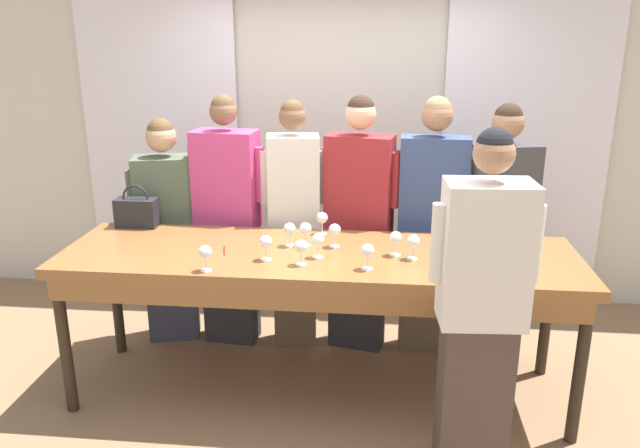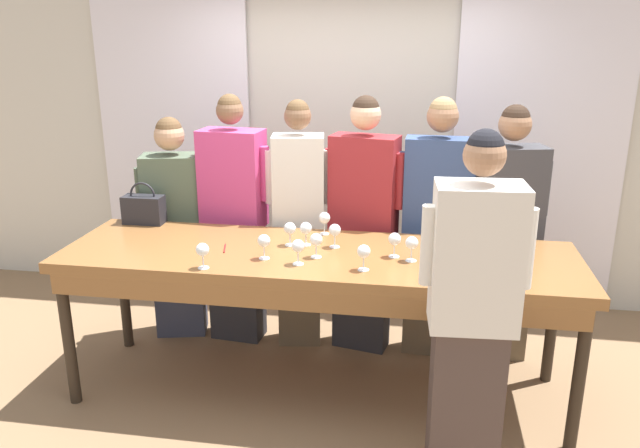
% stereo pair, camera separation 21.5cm
% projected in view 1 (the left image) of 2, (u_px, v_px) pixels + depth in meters
% --- Properties ---
extents(ground_plane, '(18.00, 18.00, 0.00)m').
position_uv_depth(ground_plane, '(319.00, 390.00, 4.04)').
color(ground_plane, '#846647').
extents(wall_back, '(12.00, 0.06, 2.80)m').
position_uv_depth(wall_back, '(339.00, 134.00, 5.15)').
color(wall_back, beige).
rests_on(wall_back, ground_plane).
extents(curtain_panel_left, '(1.31, 0.03, 2.69)m').
position_uv_depth(curtain_panel_left, '(162.00, 139.00, 5.25)').
color(curtain_panel_left, white).
rests_on(curtain_panel_left, ground_plane).
extents(curtain_panel_right, '(1.31, 0.03, 2.69)m').
position_uv_depth(curtain_panel_right, '(525.00, 146.00, 4.96)').
color(curtain_panel_right, white).
rests_on(curtain_panel_right, ground_plane).
extents(tasting_bar, '(3.11, 0.89, 0.95)m').
position_uv_depth(tasting_bar, '(318.00, 265.00, 3.75)').
color(tasting_bar, brown).
rests_on(tasting_bar, ground_plane).
extents(wine_bottle, '(0.08, 0.08, 0.31)m').
position_uv_depth(wine_bottle, '(509.00, 237.00, 3.66)').
color(wine_bottle, black).
rests_on(wine_bottle, tasting_bar).
extents(handbag, '(0.28, 0.13, 0.29)m').
position_uv_depth(handbag, '(137.00, 212.00, 4.21)').
color(handbag, '#232328').
rests_on(handbag, tasting_bar).
extents(wine_glass_front_left, '(0.07, 0.07, 0.15)m').
position_uv_depth(wine_glass_front_left, '(322.00, 218.00, 4.05)').
color(wine_glass_front_left, white).
rests_on(wine_glass_front_left, tasting_bar).
extents(wine_glass_front_mid, '(0.07, 0.07, 0.15)m').
position_uv_depth(wine_glass_front_mid, '(318.00, 240.00, 3.63)').
color(wine_glass_front_mid, white).
rests_on(wine_glass_front_mid, tasting_bar).
extents(wine_glass_front_right, '(0.07, 0.07, 0.15)m').
position_uv_depth(wine_glass_front_right, '(368.00, 251.00, 3.46)').
color(wine_glass_front_right, white).
rests_on(wine_glass_front_right, tasting_bar).
extents(wine_glass_center_left, '(0.07, 0.07, 0.15)m').
position_uv_depth(wine_glass_center_left, '(305.00, 229.00, 3.84)').
color(wine_glass_center_left, white).
rests_on(wine_glass_center_left, tasting_bar).
extents(wine_glass_center_mid, '(0.07, 0.07, 0.15)m').
position_uv_depth(wine_glass_center_mid, '(266.00, 243.00, 3.60)').
color(wine_glass_center_mid, white).
rests_on(wine_glass_center_mid, tasting_bar).
extents(wine_glass_center_right, '(0.07, 0.07, 0.15)m').
position_uv_depth(wine_glass_center_right, '(205.00, 253.00, 3.43)').
color(wine_glass_center_right, white).
rests_on(wine_glass_center_right, tasting_bar).
extents(wine_glass_back_left, '(0.07, 0.07, 0.15)m').
position_uv_depth(wine_glass_back_left, '(396.00, 238.00, 3.67)').
color(wine_glass_back_left, white).
rests_on(wine_glass_back_left, tasting_bar).
extents(wine_glass_back_mid, '(0.07, 0.07, 0.15)m').
position_uv_depth(wine_glass_back_mid, '(335.00, 230.00, 3.81)').
color(wine_glass_back_mid, white).
rests_on(wine_glass_back_mid, tasting_bar).
extents(wine_glass_back_right, '(0.07, 0.07, 0.15)m').
position_uv_depth(wine_glass_back_right, '(413.00, 242.00, 3.61)').
color(wine_glass_back_right, white).
rests_on(wine_glass_back_right, tasting_bar).
extents(wine_glass_near_host, '(0.07, 0.07, 0.15)m').
position_uv_depth(wine_glass_near_host, '(289.00, 230.00, 3.83)').
color(wine_glass_near_host, white).
rests_on(wine_glass_near_host, tasting_bar).
extents(wine_glass_by_bottle, '(0.07, 0.07, 0.15)m').
position_uv_depth(wine_glass_by_bottle, '(301.00, 247.00, 3.52)').
color(wine_glass_by_bottle, white).
rests_on(wine_glass_by_bottle, tasting_bar).
extents(pen, '(0.04, 0.15, 0.01)m').
position_uv_depth(pen, '(224.00, 250.00, 3.77)').
color(pen, maroon).
rests_on(pen, tasting_bar).
extents(guest_olive_jacket, '(0.54, 0.36, 1.65)m').
position_uv_depth(guest_olive_jacket, '(168.00, 230.00, 4.52)').
color(guest_olive_jacket, '#383D51').
rests_on(guest_olive_jacket, ground_plane).
extents(guest_pink_top, '(0.55, 0.29, 1.82)m').
position_uv_depth(guest_pink_top, '(228.00, 222.00, 4.45)').
color(guest_pink_top, '#28282D').
rests_on(guest_pink_top, ground_plane).
extents(guest_cream_sweater, '(0.47, 0.30, 1.79)m').
position_uv_depth(guest_cream_sweater, '(294.00, 224.00, 4.40)').
color(guest_cream_sweater, brown).
rests_on(guest_cream_sweater, ground_plane).
extents(guest_striped_shirt, '(0.57, 0.31, 1.82)m').
position_uv_depth(guest_striped_shirt, '(359.00, 223.00, 4.35)').
color(guest_striped_shirt, '#28282D').
rests_on(guest_striped_shirt, ground_plane).
extents(guest_navy_coat, '(0.57, 0.22, 1.82)m').
position_uv_depth(guest_navy_coat, '(431.00, 225.00, 4.30)').
color(guest_navy_coat, brown).
rests_on(guest_navy_coat, ground_plane).
extents(guest_beige_cap, '(0.55, 0.33, 1.78)m').
position_uv_depth(guest_beige_cap, '(498.00, 231.00, 4.27)').
color(guest_beige_cap, brown).
rests_on(guest_beige_cap, ground_plane).
extents(host_pouring, '(0.52, 0.29, 1.82)m').
position_uv_depth(host_pouring, '(480.00, 313.00, 3.01)').
color(host_pouring, '#473833').
rests_on(host_pouring, ground_plane).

